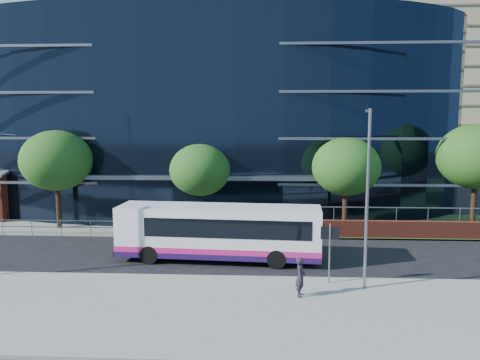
# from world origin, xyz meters

# --- Properties ---
(ground) EXTENTS (200.00, 200.00, 0.00)m
(ground) POSITION_xyz_m (0.00, 0.00, 0.00)
(ground) COLOR black
(ground) RESTS_ON ground
(pavement_near) EXTENTS (80.00, 8.00, 0.15)m
(pavement_near) POSITION_xyz_m (0.00, -5.00, 0.07)
(pavement_near) COLOR gray
(pavement_near) RESTS_ON ground
(kerb) EXTENTS (80.00, 0.25, 0.16)m
(kerb) POSITION_xyz_m (0.00, -1.00, 0.08)
(kerb) COLOR gray
(kerb) RESTS_ON ground
(yellow_line_outer) EXTENTS (80.00, 0.08, 0.01)m
(yellow_line_outer) POSITION_xyz_m (0.00, -0.80, 0.01)
(yellow_line_outer) COLOR gold
(yellow_line_outer) RESTS_ON ground
(yellow_line_inner) EXTENTS (80.00, 0.08, 0.01)m
(yellow_line_inner) POSITION_xyz_m (0.00, -0.65, 0.01)
(yellow_line_inner) COLOR gold
(yellow_line_inner) RESTS_ON ground
(far_forecourt) EXTENTS (50.00, 8.00, 0.10)m
(far_forecourt) POSITION_xyz_m (-6.00, 11.00, 0.05)
(far_forecourt) COLOR gray
(far_forecourt) RESTS_ON ground
(glass_office) EXTENTS (44.00, 23.10, 16.00)m
(glass_office) POSITION_xyz_m (-4.00, 20.85, 8.00)
(glass_office) COLOR black
(glass_office) RESTS_ON ground
(guard_railings) EXTENTS (24.00, 0.05, 1.10)m
(guard_railings) POSITION_xyz_m (-8.00, 7.00, 0.82)
(guard_railings) COLOR slate
(guard_railings) RESTS_ON ground
(apartment_block) EXTENTS (60.00, 42.00, 30.00)m
(apartment_block) POSITION_xyz_m (32.00, 57.21, 11.11)
(apartment_block) COLOR #2D511E
(apartment_block) RESTS_ON ground
(street_sign) EXTENTS (0.85, 0.09, 2.80)m
(street_sign) POSITION_xyz_m (4.50, -1.59, 2.15)
(street_sign) COLOR slate
(street_sign) RESTS_ON pavement_near
(tree_far_a) EXTENTS (4.95, 4.95, 6.98)m
(tree_far_a) POSITION_xyz_m (-13.00, 9.00, 4.86)
(tree_far_a) COLOR black
(tree_far_a) RESTS_ON ground
(tree_far_b) EXTENTS (4.29, 4.29, 6.05)m
(tree_far_b) POSITION_xyz_m (-3.00, 9.50, 4.21)
(tree_far_b) COLOR black
(tree_far_b) RESTS_ON ground
(tree_far_c) EXTENTS (4.62, 4.62, 6.51)m
(tree_far_c) POSITION_xyz_m (7.00, 9.00, 4.54)
(tree_far_c) COLOR black
(tree_far_c) RESTS_ON ground
(tree_far_d) EXTENTS (5.28, 5.28, 7.44)m
(tree_far_d) POSITION_xyz_m (16.00, 10.00, 5.19)
(tree_far_d) COLOR black
(tree_far_d) RESTS_ON ground
(tree_dist_e) EXTENTS (4.62, 4.62, 6.51)m
(tree_dist_e) POSITION_xyz_m (24.00, 40.00, 4.54)
(tree_dist_e) COLOR black
(tree_dist_e) RESTS_ON ground
(streetlight_east) EXTENTS (0.15, 0.77, 8.00)m
(streetlight_east) POSITION_xyz_m (6.00, -2.17, 4.44)
(streetlight_east) COLOR slate
(streetlight_east) RESTS_ON pavement_near
(city_bus) EXTENTS (11.23, 3.29, 3.00)m
(city_bus) POSITION_xyz_m (-0.89, 2.13, 1.59)
(city_bus) COLOR white
(city_bus) RESTS_ON ground
(pedestrian) EXTENTS (0.52, 0.69, 1.71)m
(pedestrian) POSITION_xyz_m (3.04, -3.38, 1.00)
(pedestrian) COLOR #251C2A
(pedestrian) RESTS_ON pavement_near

